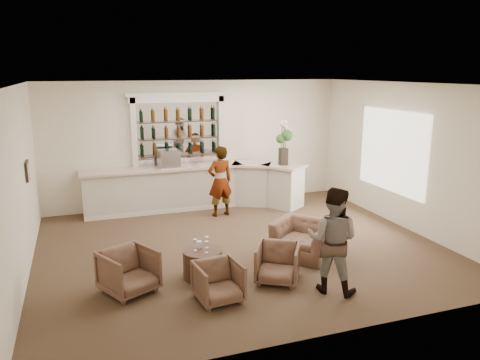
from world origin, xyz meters
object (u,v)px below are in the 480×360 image
bar_counter (196,187)px  guest (333,240)px  sommelier (220,181)px  flower_vase (284,140)px  armchair_left (129,271)px  armchair_right (278,263)px  espresso_machine (169,159)px  armchair_center (218,282)px  armchair_far (303,239)px  cocktail_table (203,264)px

bar_counter → guest: size_ratio=3.25×
sommelier → guest: sommelier is taller
guest → flower_vase: bearing=-63.2°
bar_counter → armchair_left: bearing=-117.3°
armchair_right → flower_vase: bearing=95.5°
sommelier → espresso_machine: size_ratio=3.44×
armchair_left → guest: bearing=-44.9°
armchair_center → armchair_right: armchair_right is taller
sommelier → armchair_left: (-2.62, -3.50, -0.51)m
armchair_far → espresso_machine: espresso_machine is taller
guest → armchair_right: guest is taller
cocktail_table → guest: bearing=-32.5°
armchair_center → espresso_machine: size_ratio=1.37×
armchair_left → flower_vase: (4.41, 3.69, 1.43)m
bar_counter → flower_vase: flower_vase is taller
sommelier → bar_counter: bearing=-70.3°
cocktail_table → armchair_right: (1.17, -0.59, 0.08)m
bar_counter → armchair_left: (-2.21, -4.29, -0.21)m
guest → armchair_center: size_ratio=2.51×
bar_counter → cocktail_table: 4.24m
sommelier → espresso_machine: (-1.10, 0.86, 0.48)m
armchair_far → flower_vase: flower_vase is taller
sommelier → armchair_far: 3.21m
guest → espresso_machine: guest is taller
cocktail_table → armchair_right: bearing=-26.7°
cocktail_table → armchair_far: (2.09, 0.26, 0.10)m
armchair_far → espresso_machine: 4.46m
guest → armchair_far: 1.56m
armchair_far → flower_vase: (1.03, 3.27, 1.44)m
armchair_right → flower_vase: size_ratio=0.63×
sommelier → flower_vase: bearing=178.8°
guest → flower_vase: flower_vase is taller
armchair_far → guest: bearing=-49.4°
armchair_center → flower_vase: bearing=48.9°
guest → flower_vase: (1.26, 4.72, 0.91)m
armchair_right → flower_vase: (1.95, 4.12, 1.46)m
cocktail_table → sommelier: bearing=68.1°
cocktail_table → bar_counter: bearing=77.3°
guest → armchair_center: (-1.86, 0.27, -0.56)m
bar_counter → armchair_far: bearing=-73.2°
sommelier → armchair_far: sommelier is taller
armchair_center → armchair_right: bearing=9.9°
guest → espresso_machine: bearing=-31.4°
bar_counter → armchair_right: (0.24, -4.72, -0.24)m
armchair_far → espresso_machine: bearing=164.6°
armchair_left → armchair_far: bearing=-19.7°
armchair_center → espresso_machine: espresso_machine is taller
armchair_center → flower_vase: size_ratio=0.60×
sommelier → armchair_center: size_ratio=2.51×
guest → espresso_machine: 5.64m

